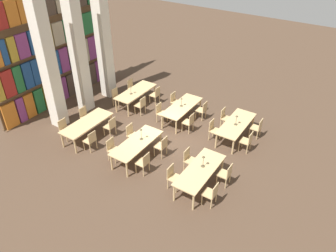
# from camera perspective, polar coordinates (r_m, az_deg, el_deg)

# --- Properties ---
(ground_plane) EXTENTS (40.00, 40.00, 0.00)m
(ground_plane) POSITION_cam_1_polar(r_m,az_deg,el_deg) (13.90, -0.92, -1.93)
(ground_plane) COLOR #4C3828
(bookshelf_bank) EXTENTS (6.79, 0.35, 5.50)m
(bookshelf_bank) POSITION_cam_1_polar(r_m,az_deg,el_deg) (16.42, -19.11, 12.32)
(bookshelf_bank) COLOR brown
(bookshelf_bank) RESTS_ON ground_plane
(pillar_left) EXTENTS (0.55, 0.55, 6.00)m
(pillar_left) POSITION_cam_1_polar(r_m,az_deg,el_deg) (14.18, -20.30, 10.57)
(pillar_left) COLOR silver
(pillar_left) RESTS_ON ground_plane
(pillar_center) EXTENTS (0.55, 0.55, 6.00)m
(pillar_center) POSITION_cam_1_polar(r_m,az_deg,el_deg) (15.13, -15.51, 12.87)
(pillar_center) COLOR silver
(pillar_center) RESTS_ON ground_plane
(pillar_right) EXTENTS (0.55, 0.55, 6.00)m
(pillar_right) POSITION_cam_1_polar(r_m,az_deg,el_deg) (16.20, -11.24, 14.81)
(pillar_right) COLOR silver
(pillar_right) RESTS_ON ground_plane
(reading_table_0) EXTENTS (2.32, 0.88, 0.73)m
(reading_table_0) POSITION_cam_1_polar(r_m,az_deg,el_deg) (11.28, 5.59, -7.82)
(reading_table_0) COLOR tan
(reading_table_0) RESTS_ON ground_plane
(chair_0) EXTENTS (0.42, 0.40, 0.88)m
(chair_0) POSITION_cam_1_polar(r_m,az_deg,el_deg) (10.82, 7.57, -11.55)
(chair_0) COLOR tan
(chair_0) RESTS_ON ground_plane
(chair_1) EXTENTS (0.42, 0.40, 0.88)m
(chair_1) POSITION_cam_1_polar(r_m,az_deg,el_deg) (11.30, 0.91, -8.78)
(chair_1) COLOR tan
(chair_1) RESTS_ON ground_plane
(chair_2) EXTENTS (0.42, 0.40, 0.88)m
(chair_2) POSITION_cam_1_polar(r_m,az_deg,el_deg) (11.57, 10.03, -8.22)
(chair_2) COLOR tan
(chair_2) RESTS_ON ground_plane
(chair_3) EXTENTS (0.42, 0.40, 0.88)m
(chair_3) POSITION_cam_1_polar(r_m,az_deg,el_deg) (12.02, 3.72, -5.78)
(chair_3) COLOR tan
(chair_3) RESTS_ON ground_plane
(desk_lamp_0) EXTENTS (0.14, 0.14, 0.47)m
(desk_lamp_0) POSITION_cam_1_polar(r_m,az_deg,el_deg) (11.16, 6.18, -5.78)
(desk_lamp_0) COLOR brown
(desk_lamp_0) RESTS_ON reading_table_0
(reading_table_1) EXTENTS (2.32, 0.88, 0.73)m
(reading_table_1) POSITION_cam_1_polar(r_m,az_deg,el_deg) (13.78, 11.80, 0.24)
(reading_table_1) COLOR tan
(reading_table_1) RESTS_ON ground_plane
(chair_4) EXTENTS (0.42, 0.40, 0.88)m
(chair_4) POSITION_cam_1_polar(r_m,az_deg,el_deg) (13.24, 13.60, -2.53)
(chair_4) COLOR tan
(chair_4) RESTS_ON ground_plane
(chair_5) EXTENTS (0.42, 0.40, 0.88)m
(chair_5) POSITION_cam_1_polar(r_m,az_deg,el_deg) (13.65, 7.98, -0.60)
(chair_5) COLOR tan
(chair_5) RESTS_ON ground_plane
(chair_6) EXTENTS (0.42, 0.40, 0.88)m
(chair_6) POSITION_cam_1_polar(r_m,az_deg,el_deg) (14.13, 15.26, -0.25)
(chair_6) COLOR tan
(chair_6) RESTS_ON ground_plane
(chair_7) EXTENTS (0.42, 0.40, 0.88)m
(chair_7) POSITION_cam_1_polar(r_m,az_deg,el_deg) (14.51, 9.93, 1.51)
(chair_7) COLOR tan
(chair_7) RESTS_ON ground_plane
(desk_lamp_1) EXTENTS (0.14, 0.14, 0.46)m
(desk_lamp_1) POSITION_cam_1_polar(r_m,az_deg,el_deg) (13.48, 11.85, 1.33)
(desk_lamp_1) COLOR brown
(desk_lamp_1) RESTS_ON reading_table_1
(reading_table_2) EXTENTS (2.32, 0.88, 0.73)m
(reading_table_2) POSITION_cam_1_polar(r_m,az_deg,el_deg) (12.47, -5.45, -3.11)
(reading_table_2) COLOR tan
(reading_table_2) RESTS_ON ground_plane
(chair_8) EXTENTS (0.42, 0.40, 0.88)m
(chair_8) POSITION_cam_1_polar(r_m,az_deg,el_deg) (11.89, -4.25, -6.32)
(chair_8) COLOR tan
(chair_8) RESTS_ON ground_plane
(chair_9) EXTENTS (0.42, 0.40, 0.88)m
(chair_9) POSITION_cam_1_polar(r_m,az_deg,el_deg) (12.64, -9.55, -3.93)
(chair_9) COLOR tan
(chair_9) RESTS_ON ground_plane
(chair_10) EXTENTS (0.42, 0.40, 0.88)m
(chair_10) POSITION_cam_1_polar(r_m,az_deg,el_deg) (12.62, -1.09, -3.46)
(chair_10) COLOR tan
(chair_10) RESTS_ON ground_plane
(chair_11) EXTENTS (0.42, 0.40, 0.88)m
(chair_11) POSITION_cam_1_polar(r_m,az_deg,el_deg) (13.33, -6.28, -1.37)
(chair_11) COLOR tan
(chair_11) RESTS_ON ground_plane
(desk_lamp_2) EXTENTS (0.14, 0.14, 0.50)m
(desk_lamp_2) POSITION_cam_1_polar(r_m,az_deg,el_deg) (12.38, -4.72, -1.04)
(desk_lamp_2) COLOR brown
(desk_lamp_2) RESTS_ON reading_table_2
(reading_table_3) EXTENTS (2.32, 0.88, 0.73)m
(reading_table_3) POSITION_cam_1_polar(r_m,az_deg,el_deg) (14.68, 2.46, 3.27)
(reading_table_3) COLOR tan
(reading_table_3) RESTS_ON ground_plane
(chair_12) EXTENTS (0.42, 0.40, 0.88)m
(chair_12) POSITION_cam_1_polar(r_m,az_deg,el_deg) (14.01, 3.68, 0.71)
(chair_12) COLOR tan
(chair_12) RESTS_ON ground_plane
(chair_13) EXTENTS (0.42, 0.40, 0.88)m
(chair_13) POSITION_cam_1_polar(r_m,az_deg,el_deg) (14.65, -1.25, 2.41)
(chair_13) COLOR tan
(chair_13) RESTS_ON ground_plane
(chair_14) EXTENTS (0.42, 0.40, 0.88)m
(chair_14) POSITION_cam_1_polar(r_m,az_deg,el_deg) (14.92, 5.99, 2.84)
(chair_14) COLOR tan
(chair_14) RESTS_ON ground_plane
(chair_15) EXTENTS (0.42, 0.40, 0.88)m
(chair_15) POSITION_cam_1_polar(r_m,az_deg,el_deg) (15.52, 1.25, 4.36)
(chair_15) COLOR tan
(chair_15) RESTS_ON ground_plane
(desk_lamp_3) EXTENTS (0.14, 0.14, 0.43)m
(desk_lamp_3) POSITION_cam_1_polar(r_m,az_deg,el_deg) (14.49, 2.35, 4.47)
(desk_lamp_3) COLOR brown
(desk_lamp_3) RESTS_ON reading_table_3
(reading_table_4) EXTENTS (2.32, 0.88, 0.73)m
(reading_table_4) POSITION_cam_1_polar(r_m,az_deg,el_deg) (13.94, -13.92, 0.36)
(reading_table_4) COLOR tan
(reading_table_4) RESTS_ON ground_plane
(chair_16) EXTENTS (0.42, 0.40, 0.88)m
(chair_16) POSITION_cam_1_polar(r_m,az_deg,el_deg) (13.27, -13.34, -2.40)
(chair_16) COLOR tan
(chair_16) RESTS_ON ground_plane
(chair_17) EXTENTS (0.42, 0.40, 0.88)m
(chair_17) POSITION_cam_1_polar(r_m,az_deg,el_deg) (14.22, -17.51, -0.45)
(chair_17) COLOR tan
(chair_17) RESTS_ON ground_plane
(chair_18) EXTENTS (0.42, 0.40, 0.88)m
(chair_18) POSITION_cam_1_polar(r_m,az_deg,el_deg) (13.93, -9.98, -0.00)
(chair_18) COLOR tan
(chair_18) RESTS_ON ground_plane
(chair_19) EXTENTS (0.42, 0.40, 0.88)m
(chair_19) POSITION_cam_1_polar(r_m,az_deg,el_deg) (14.84, -14.18, 1.71)
(chair_19) COLOR tan
(chair_19) RESTS_ON ground_plane
(reading_table_5) EXTENTS (2.32, 0.88, 0.73)m
(reading_table_5) POSITION_cam_1_polar(r_m,az_deg,el_deg) (15.97, -5.63, 5.84)
(reading_table_5) COLOR tan
(reading_table_5) RESTS_ON ground_plane
(chair_20) EXTENTS (0.42, 0.40, 0.88)m
(chair_20) POSITION_cam_1_polar(r_m,az_deg,el_deg) (15.27, -4.74, 3.70)
(chair_20) COLOR tan
(chair_20) RESTS_ON ground_plane
(chair_21) EXTENTS (0.42, 0.40, 0.88)m
(chair_21) POSITION_cam_1_polar(r_m,az_deg,el_deg) (16.10, -8.88, 5.09)
(chair_21) COLOR tan
(chair_21) RESTS_ON ground_plane
(chair_22) EXTENTS (0.42, 0.40, 0.88)m
(chair_22) POSITION_cam_1_polar(r_m,az_deg,el_deg) (16.10, -2.19, 5.50)
(chair_22) COLOR tan
(chair_22) RESTS_ON ground_plane
(chair_23) EXTENTS (0.42, 0.40, 0.88)m
(chair_23) POSITION_cam_1_polar(r_m,az_deg,el_deg) (16.88, -6.26, 6.75)
(chair_23) COLOR tan
(chair_23) RESTS_ON ground_plane
(desk_lamp_4) EXTENTS (0.14, 0.14, 0.44)m
(desk_lamp_4) POSITION_cam_1_polar(r_m,az_deg,el_deg) (15.57, -6.51, 6.52)
(desk_lamp_4) COLOR brown
(desk_lamp_4) RESTS_ON reading_table_5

